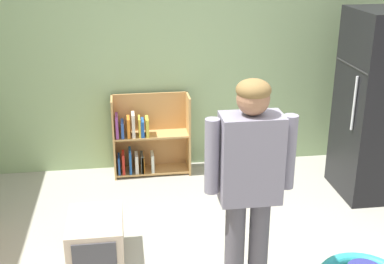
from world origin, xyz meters
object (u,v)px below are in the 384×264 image
Objects in this scene: refrigerator at (382,105)px; standing_person at (250,179)px; bookshelf at (146,140)px; pet_carrier at (96,239)px.

standing_person is (-1.65, -1.49, 0.07)m from refrigerator.
refrigerator is at bearing 42.08° from standing_person.
refrigerator reaches higher than standing_person.
bookshelf is 2.37m from standing_person.
refrigerator is 3.22× the size of pet_carrier.
pet_carrier is at bearing 146.05° from standing_person.
bookshelf is 0.53× the size of standing_person.
pet_carrier is (-0.48, -1.54, -0.19)m from bookshelf.
refrigerator is 2.88m from pet_carrier.
refrigerator is 2.23m from standing_person.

